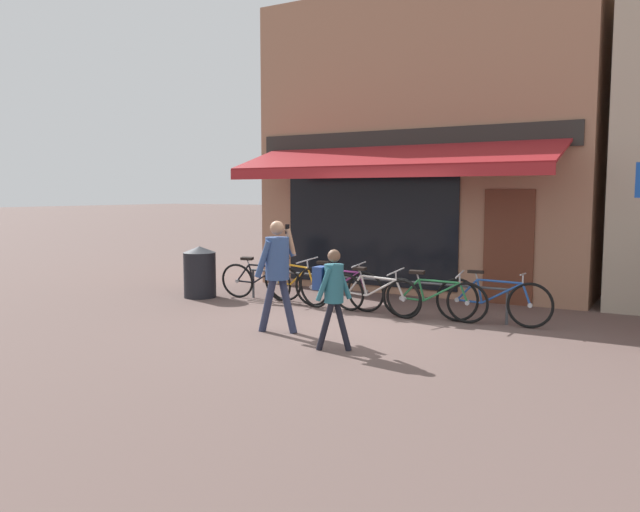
% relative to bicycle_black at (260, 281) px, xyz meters
% --- Properties ---
extents(ground_plane, '(160.00, 160.00, 0.00)m').
position_rel_bicycle_black_xyz_m(ground_plane, '(2.36, -1.15, -0.37)').
color(ground_plane, brown).
extents(shop_front, '(6.90, 4.53, 6.07)m').
position_rel_bicycle_black_xyz_m(shop_front, '(2.12, 3.39, 2.66)').
color(shop_front, '#9E7056').
rests_on(shop_front, ground_plane).
extents(bike_rack_rail, '(4.97, 0.04, 0.57)m').
position_rel_bicycle_black_xyz_m(bike_rack_rail, '(2.20, 0.10, 0.13)').
color(bike_rack_rail, '#47494F').
rests_on(bike_rack_rail, ground_plane).
extents(bicycle_black, '(1.69, 0.52, 0.84)m').
position_rel_bicycle_black_xyz_m(bicycle_black, '(0.00, 0.00, 0.00)').
color(bicycle_black, black).
rests_on(bicycle_black, ground_plane).
extents(bicycle_orange, '(1.72, 0.71, 0.90)m').
position_rel_bicycle_black_xyz_m(bicycle_orange, '(0.83, -0.07, 0.03)').
color(bicycle_orange, black).
rests_on(bicycle_orange, ground_plane).
extents(bicycle_purple, '(1.78, 0.52, 0.85)m').
position_rel_bicycle_black_xyz_m(bicycle_purple, '(1.75, -0.12, 0.01)').
color(bicycle_purple, black).
rests_on(bicycle_purple, ground_plane).
extents(bicycle_silver, '(1.77, 0.56, 0.82)m').
position_rel_bicycle_black_xyz_m(bicycle_silver, '(2.53, -0.25, -0.01)').
color(bicycle_silver, black).
rests_on(bicycle_silver, ground_plane).
extents(bicycle_green, '(1.74, 0.52, 0.82)m').
position_rel_bicycle_black_xyz_m(bicycle_green, '(3.54, -0.20, -0.01)').
color(bicycle_green, black).
rests_on(bicycle_green, ground_plane).
extents(bicycle_blue, '(1.81, 0.52, 0.84)m').
position_rel_bicycle_black_xyz_m(bicycle_blue, '(4.43, -0.02, 0.01)').
color(bicycle_blue, black).
rests_on(bicycle_blue, ground_plane).
extents(pedestrian_adult, '(0.60, 0.53, 1.65)m').
position_rel_bicycle_black_xyz_m(pedestrian_adult, '(1.87, -2.15, 0.64)').
color(pedestrian_adult, '#282D47').
rests_on(pedestrian_adult, ground_plane).
extents(pedestrian_child, '(0.49, 0.42, 1.33)m').
position_rel_bicycle_black_xyz_m(pedestrian_child, '(3.07, -2.66, 0.47)').
color(pedestrian_child, black).
rests_on(pedestrian_child, ground_plane).
extents(litter_bin, '(0.64, 0.64, 1.00)m').
position_rel_bicycle_black_xyz_m(litter_bin, '(-1.18, -0.37, 0.14)').
color(litter_bin, black).
rests_on(litter_bin, ground_plane).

